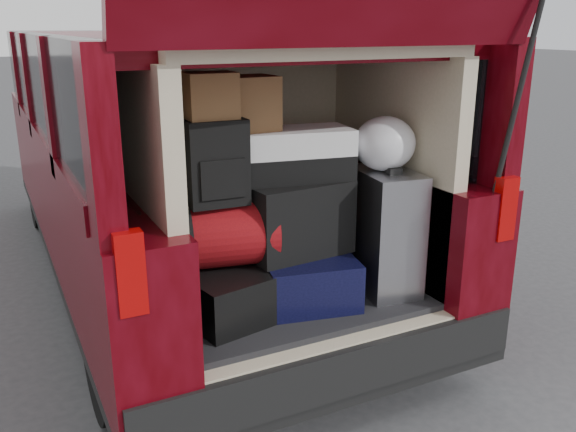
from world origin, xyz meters
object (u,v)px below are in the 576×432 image
object	(u,v)px
silver_roller	(384,231)
twotone_duffel	(294,154)
navy_hardshell	(304,274)
black_soft_case	(296,217)
red_duffel	(225,234)
backpack	(216,162)
black_hardshell	(221,288)

from	to	relation	value
silver_roller	twotone_duffel	bearing A→B (deg)	167.79
navy_hardshell	black_soft_case	size ratio (longest dim) A/B	1.08
navy_hardshell	black_soft_case	world-z (taller)	black_soft_case
navy_hardshell	red_duffel	size ratio (longest dim) A/B	1.15
black_soft_case	backpack	size ratio (longest dim) A/B	1.31
black_soft_case	twotone_duffel	world-z (taller)	twotone_duffel
backpack	twotone_duffel	xyz separation A→B (m)	(0.41, 0.05, -0.01)
black_hardshell	red_duffel	bearing A→B (deg)	-16.21
navy_hardshell	silver_roller	size ratio (longest dim) A/B	0.87
black_hardshell	navy_hardshell	world-z (taller)	navy_hardshell
navy_hardshell	silver_roller	bearing A→B (deg)	-0.57
red_duffel	backpack	distance (m)	0.34
black_hardshell	twotone_duffel	distance (m)	0.71
backpack	black_hardshell	bearing A→B (deg)	68.31
black_soft_case	twotone_duffel	distance (m)	0.30
silver_roller	red_duffel	xyz separation A→B (m)	(-0.80, 0.12, 0.07)
navy_hardshell	black_soft_case	distance (m)	0.29
black_hardshell	backpack	xyz separation A→B (m)	(-0.01, -0.02, 0.60)
red_duffel	black_hardshell	bearing A→B (deg)	-173.56
red_duffel	backpack	xyz separation A→B (m)	(-0.04, -0.02, 0.34)
navy_hardshell	black_soft_case	bearing A→B (deg)	160.67
black_hardshell	twotone_duffel	world-z (taller)	twotone_duffel
silver_roller	backpack	xyz separation A→B (m)	(-0.83, 0.10, 0.41)
silver_roller	red_duffel	bearing A→B (deg)	179.23
black_hardshell	black_soft_case	bearing A→B (deg)	-14.01
red_duffel	black_soft_case	distance (m)	0.36
navy_hardshell	backpack	bearing A→B (deg)	-170.47
black_hardshell	backpack	distance (m)	0.60
silver_roller	navy_hardshell	bearing A→B (deg)	175.69
silver_roller	black_soft_case	distance (m)	0.46
black_hardshell	silver_roller	size ratio (longest dim) A/B	0.93
navy_hardshell	silver_roller	world-z (taller)	silver_roller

